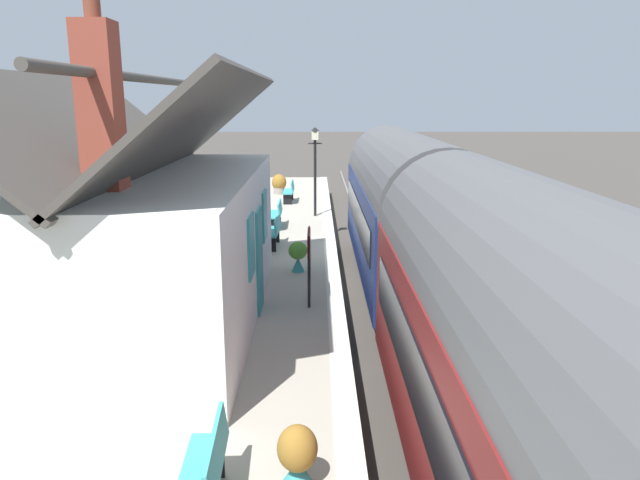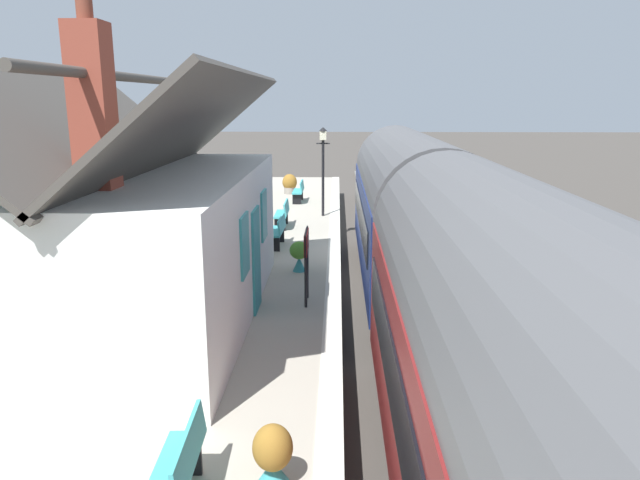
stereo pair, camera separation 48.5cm
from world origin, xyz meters
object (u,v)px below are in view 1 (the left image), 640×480
object	(u,v)px
bench_mid_platform	(277,214)
planter_edge_far	(297,455)
bench_near_building	(274,231)
bench_platform_end	(206,470)
planter_corner_building	(279,184)
planter_edge_near	(214,239)
station_building	(147,242)
planter_by_door	(252,240)
station_sign_board	(309,248)
train	(445,258)
lamp_post_platform	(315,154)
planter_under_sign	(242,192)
tree_far_left	(24,135)
planter_bench_right	(298,255)
bench_by_lamp	(290,191)

from	to	relation	value
bench_mid_platform	planter_edge_far	xyz separation A→B (m)	(-13.65, -1.12, -0.11)
bench_near_building	bench_platform_end	size ratio (longest dim) A/B	1.00
planter_corner_building	planter_edge_near	size ratio (longest dim) A/B	1.42
station_building	bench_mid_platform	size ratio (longest dim) A/B	6.05
bench_near_building	planter_by_door	bearing A→B (deg)	152.47
station_building	planter_by_door	world-z (taller)	station_building
station_sign_board	planter_edge_near	bearing A→B (deg)	31.58
bench_near_building	planter_by_door	world-z (taller)	planter_by_door
train	lamp_post_platform	xyz separation A→B (m)	(10.57, 2.52, 1.06)
bench_platform_end	planter_by_door	distance (m)	10.38
planter_under_sign	lamp_post_platform	size ratio (longest dim) A/B	0.27
train	planter_edge_far	xyz separation A→B (m)	(-5.13, 2.70, -0.87)
train	bench_mid_platform	xyz separation A→B (m)	(8.52, 3.82, -0.76)
planter_under_sign	train	bearing A→B (deg)	-157.56
planter_edge_near	tree_far_left	xyz separation A→B (m)	(0.66, 5.40, 2.91)
planter_bench_right	station_sign_board	size ratio (longest dim) A/B	0.49
bench_near_building	lamp_post_platform	world-z (taller)	lamp_post_platform
station_sign_board	bench_platform_end	bearing A→B (deg)	171.32
planter_by_door	planter_bench_right	bearing A→B (deg)	-138.62
station_building	planter_edge_near	bearing A→B (deg)	-3.11
bench_by_lamp	bench_platform_end	size ratio (longest dim) A/B	0.99
train	bench_by_lamp	bearing A→B (deg)	14.85
train	tree_far_left	xyz separation A→B (m)	(6.16, 10.82, 1.99)
station_sign_board	station_building	bearing A→B (deg)	107.59
bench_by_lamp	bench_platform_end	xyz separation A→B (m)	(-19.09, 0.05, 0.00)
planter_corner_building	bench_near_building	bearing A→B (deg)	-177.47
bench_near_building	planter_under_sign	xyz separation A→B (m)	(7.70, 1.87, -0.05)
bench_platform_end	station_sign_board	size ratio (longest dim) A/B	0.90
bench_near_building	bench_mid_platform	world-z (taller)	same
planter_under_sign	station_sign_board	xyz separation A→B (m)	(-12.56, -2.96, 0.76)
planter_under_sign	station_building	bearing A→B (deg)	179.50
bench_by_lamp	planter_bench_right	bearing A→B (deg)	-176.39
planter_by_door	tree_far_left	world-z (taller)	tree_far_left
planter_by_door	planter_edge_near	xyz separation A→B (m)	(0.68, 1.15, -0.14)
planter_corner_building	station_building	bearing A→B (deg)	174.38
bench_by_lamp	tree_far_left	distance (m)	10.69
bench_mid_platform	planter_edge_far	world-z (taller)	bench_mid_platform
train	planter_under_sign	xyz separation A→B (m)	(13.54, 5.59, -0.81)
bench_near_building	planter_edge_near	bearing A→B (deg)	101.62
planter_corner_building	planter_edge_far	size ratio (longest dim) A/B	1.24
station_building	lamp_post_platform	distance (m)	11.05
bench_mid_platform	planter_by_door	xyz separation A→B (m)	(-3.70, 0.45, -0.02)
planter_corner_building	planter_edge_near	bearing A→B (deg)	173.04
planter_edge_near	lamp_post_platform	world-z (taller)	lamp_post_platform
planter_bench_right	tree_far_left	world-z (taller)	tree_far_left
train	planter_bench_right	distance (m)	4.51
bench_platform_end	planter_corner_building	size ratio (longest dim) A/B	1.57
planter_corner_building	planter_under_sign	bearing A→B (deg)	146.66
planter_corner_building	planter_edge_near	xyz separation A→B (m)	(-10.22, 1.25, -0.14)
planter_under_sign	planter_bench_right	bearing A→B (deg)	-165.48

